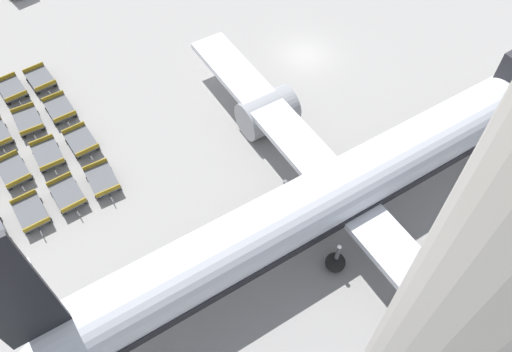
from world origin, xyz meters
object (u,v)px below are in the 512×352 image
(airplane, at_px, (357,182))
(baggage_dolly_row_far_col_a, at_px, (41,79))
(baggage_dolly_row_mid_a_col_c, at_px, (13,171))
(baggage_dolly_row_far_col_b, at_px, (60,109))
(baggage_dolly_row_far_col_d, at_px, (102,180))
(baggage_dolly_row_mid_b_col_d, at_px, (67,194))
(baggage_dolly_row_mid_a_col_d, at_px, (31,213))
(baggage_dolly_row_mid_b_col_c, at_px, (48,155))
(baggage_dolly_row_mid_b_col_a, at_px, (12,89))
(baggage_dolly_row_mid_b_col_b, at_px, (28,121))
(baggage_dolly_row_far_col_c, at_px, (81,141))

(airplane, bearing_deg, baggage_dolly_row_far_col_a, -147.38)
(baggage_dolly_row_mid_a_col_c, bearing_deg, baggage_dolly_row_far_col_b, 133.25)
(baggage_dolly_row_far_col_d, bearing_deg, baggage_dolly_row_mid_b_col_d, -90.30)
(baggage_dolly_row_mid_a_col_d, distance_m, baggage_dolly_row_mid_b_col_c, 4.66)
(baggage_dolly_row_mid_a_col_c, height_order, baggage_dolly_row_far_col_b, same)
(baggage_dolly_row_far_col_b, bearing_deg, baggage_dolly_row_mid_b_col_d, -13.31)
(airplane, distance_m, baggage_dolly_row_mid_b_col_d, 18.11)
(airplane, height_order, baggage_dolly_row_far_col_b, airplane)
(baggage_dolly_row_mid_b_col_a, xyz_separation_m, baggage_dolly_row_mid_b_col_c, (7.62, 0.56, 0.00))
(baggage_dolly_row_mid_b_col_c, bearing_deg, baggage_dolly_row_far_col_a, 168.06)
(baggage_dolly_row_far_col_b, bearing_deg, baggage_dolly_row_mid_a_col_d, -27.83)
(baggage_dolly_row_mid_a_col_c, height_order, baggage_dolly_row_far_col_a, same)
(baggage_dolly_row_mid_a_col_d, distance_m, baggage_dolly_row_far_col_a, 12.38)
(airplane, distance_m, baggage_dolly_row_mid_a_col_c, 22.21)
(baggage_dolly_row_mid_b_col_b, bearing_deg, airplane, 41.89)
(baggage_dolly_row_mid_a_col_c, bearing_deg, baggage_dolly_row_mid_b_col_a, 167.14)
(baggage_dolly_row_far_col_d, bearing_deg, baggage_dolly_row_mid_a_col_d, -87.11)
(baggage_dolly_row_mid_a_col_d, relative_size, baggage_dolly_row_mid_b_col_c, 1.01)
(baggage_dolly_row_far_col_c, height_order, baggage_dolly_row_far_col_d, same)
(baggage_dolly_row_mid_a_col_c, distance_m, baggage_dolly_row_far_col_a, 8.87)
(baggage_dolly_row_mid_a_col_c, xyz_separation_m, baggage_dolly_row_far_col_b, (-4.08, 4.33, 0.00))
(baggage_dolly_row_mid_b_col_a, height_order, baggage_dolly_row_far_col_c, same)
(baggage_dolly_row_far_col_d, bearing_deg, baggage_dolly_row_far_col_b, -176.32)
(baggage_dolly_row_mid_b_col_c, xyz_separation_m, baggage_dolly_row_mid_b_col_d, (3.86, 0.15, 0.00))
(baggage_dolly_row_far_col_a, xyz_separation_m, baggage_dolly_row_far_col_b, (3.85, 0.35, 0.00))
(baggage_dolly_row_mid_b_col_a, height_order, baggage_dolly_row_mid_b_col_c, same)
(baggage_dolly_row_mid_a_col_d, height_order, baggage_dolly_row_mid_b_col_d, same)
(airplane, xyz_separation_m, baggage_dolly_row_mid_b_col_a, (-21.20, -15.78, -2.58))
(airplane, height_order, baggage_dolly_row_mid_b_col_d, airplane)
(baggage_dolly_row_mid_b_col_c, bearing_deg, baggage_dolly_row_mid_b_col_a, -175.77)
(baggage_dolly_row_mid_b_col_a, height_order, baggage_dolly_row_mid_b_col_d, same)
(baggage_dolly_row_mid_a_col_c, relative_size, baggage_dolly_row_mid_b_col_a, 1.00)
(airplane, height_order, baggage_dolly_row_far_col_d, airplane)
(airplane, distance_m, baggage_dolly_row_far_col_d, 16.24)
(baggage_dolly_row_mid_a_col_d, bearing_deg, baggage_dolly_row_far_col_c, 132.18)
(baggage_dolly_row_mid_a_col_c, distance_m, baggage_dolly_row_far_col_c, 4.70)
(baggage_dolly_row_mid_b_col_a, distance_m, baggage_dolly_row_far_col_b, 4.57)
(baggage_dolly_row_mid_b_col_b, bearing_deg, baggage_dolly_row_mid_b_col_d, 3.70)
(airplane, height_order, baggage_dolly_row_far_col_a, airplane)
(baggage_dolly_row_mid_b_col_c, bearing_deg, baggage_dolly_row_mid_a_col_d, -28.30)
(baggage_dolly_row_mid_a_col_d, relative_size, baggage_dolly_row_mid_b_col_b, 1.01)
(baggage_dolly_row_mid_b_col_a, relative_size, baggage_dolly_row_mid_b_col_d, 1.00)
(baggage_dolly_row_mid_a_col_c, height_order, baggage_dolly_row_far_col_d, same)
(airplane, bearing_deg, baggage_dolly_row_mid_b_col_b, -138.11)
(baggage_dolly_row_mid_b_col_a, distance_m, baggage_dolly_row_mid_b_col_d, 11.50)
(baggage_dolly_row_mid_b_col_d, height_order, baggage_dolly_row_far_col_d, same)
(baggage_dolly_row_mid_b_col_d, bearing_deg, airplane, 57.16)
(baggage_dolly_row_mid_b_col_b, xyz_separation_m, baggage_dolly_row_far_col_c, (3.75, 2.67, 0.00))
(baggage_dolly_row_far_col_a, height_order, baggage_dolly_row_far_col_d, same)
(airplane, xyz_separation_m, baggage_dolly_row_mid_b_col_d, (-9.72, -15.06, -2.58))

